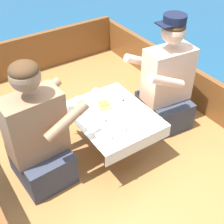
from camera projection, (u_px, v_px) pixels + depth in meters
name	position (u px, v px, depth m)	size (l,w,h in m)	color
ground_plane	(115.00, 174.00, 2.78)	(60.00, 60.00, 0.00)	navy
boat_deck	(115.00, 163.00, 2.69)	(2.10, 3.30, 0.28)	#9E6B38
gunwale_starboard	(205.00, 94.00, 2.93)	(0.06, 3.30, 0.38)	brown
bow_coaming	(35.00, 53.00, 3.53)	(1.98, 0.06, 0.44)	brown
cockpit_table	(112.00, 118.00, 2.44)	(0.58, 0.71, 0.37)	#B2B2B7
person_port	(38.00, 137.00, 2.17)	(0.54, 0.46, 0.98)	#333847
person_starboard	(166.00, 85.00, 2.68)	(0.55, 0.49, 1.02)	#333847
plate_sandwich	(104.00, 108.00, 2.46)	(0.18, 0.18, 0.01)	white
plate_bread	(141.00, 120.00, 2.35)	(0.20, 0.20, 0.01)	white
sandwich	(104.00, 105.00, 2.44)	(0.11, 0.11, 0.05)	#E0BC7F
bowl_port_near	(116.00, 96.00, 2.56)	(0.13, 0.13, 0.04)	white
bowl_starboard_near	(104.00, 135.00, 2.19)	(0.12, 0.12, 0.04)	white
bowl_center_far	(84.00, 110.00, 2.41)	(0.12, 0.12, 0.04)	white
coffee_cup_port	(100.00, 119.00, 2.31)	(0.10, 0.07, 0.06)	white
coffee_cup_starboard	(122.00, 128.00, 2.24)	(0.09, 0.06, 0.05)	white
coffee_cup_center	(96.00, 93.00, 2.57)	(0.10, 0.07, 0.07)	white
tin_can	(78.00, 101.00, 2.50)	(0.07, 0.07, 0.05)	silver
utensil_spoon_starboard	(124.00, 139.00, 2.18)	(0.14, 0.12, 0.01)	silver
utensil_spoon_center	(124.00, 109.00, 2.46)	(0.12, 0.14, 0.01)	silver
utensil_knife_port	(87.00, 121.00, 2.34)	(0.10, 0.15, 0.00)	silver
utensil_fork_port	(64.00, 104.00, 2.51)	(0.08, 0.17, 0.00)	silver
utensil_fork_starboard	(128.00, 102.00, 2.53)	(0.10, 0.16, 0.00)	silver
utensil_spoon_port	(117.00, 120.00, 2.35)	(0.16, 0.08, 0.01)	silver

